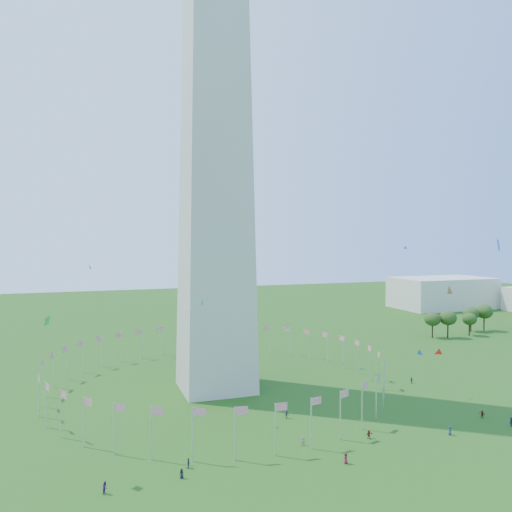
% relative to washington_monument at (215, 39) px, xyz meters
% --- Properties ---
extents(ground, '(600.00, 600.00, 0.00)m').
position_rel_washington_monument_xyz_m(ground, '(0.00, -50.00, -84.50)').
color(ground, '#1A4510').
rests_on(ground, ground).
extents(washington_monument, '(16.80, 16.80, 169.00)m').
position_rel_washington_monument_xyz_m(washington_monument, '(0.00, 0.00, 0.00)').
color(washington_monument, beige).
rests_on(washington_monument, ground).
extents(flag_ring, '(80.24, 80.24, 9.00)m').
position_rel_washington_monument_xyz_m(flag_ring, '(-0.00, 0.00, -80.00)').
color(flag_ring, silver).
rests_on(flag_ring, ground).
extents(gov_building_east_a, '(50.00, 30.00, 16.00)m').
position_rel_washington_monument_xyz_m(gov_building_east_a, '(150.00, 100.00, -76.50)').
color(gov_building_east_a, beige).
rests_on(gov_building_east_a, ground).
extents(crowd, '(77.43, 72.50, 1.89)m').
position_rel_washington_monument_xyz_m(crowd, '(16.92, -49.33, -83.64)').
color(crowd, '#1D2245').
rests_on(crowd, ground).
extents(kites_aloft, '(111.81, 77.48, 35.64)m').
position_rel_washington_monument_xyz_m(kites_aloft, '(14.04, -28.96, -63.41)').
color(kites_aloft, red).
rests_on(kites_aloft, ground).
extents(tree_line_east, '(52.90, 15.74, 10.28)m').
position_rel_washington_monument_xyz_m(tree_line_east, '(114.55, 35.16, -79.71)').
color(tree_line_east, '#2F541C').
rests_on(tree_line_east, ground).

